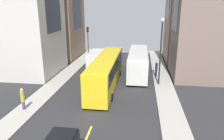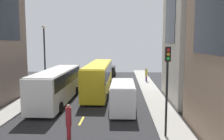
{
  "view_description": "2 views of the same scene",
  "coord_description": "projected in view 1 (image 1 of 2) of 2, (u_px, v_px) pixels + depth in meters",
  "views": [
    {
      "loc": [
        -3.73,
        24.39,
        9.34
      ],
      "look_at": [
        -0.4,
        0.21,
        2.06
      ],
      "focal_mm": 34.13,
      "sensor_mm": 36.0,
      "label": 1
    },
    {
      "loc": [
        3.19,
        -27.9,
        6.08
      ],
      "look_at": [
        1.81,
        2.12,
        2.53
      ],
      "focal_mm": 37.23,
      "sensor_mm": 36.0,
      "label": 2
    }
  ],
  "objects": [
    {
      "name": "delivery_van_white",
      "position": [
        96.0,
        58.0,
        33.68
      ],
      "size": [
        2.25,
        5.58,
        2.58
      ],
      "color": "white",
      "rests_on": "ground"
    },
    {
      "name": "streetlamp_near",
      "position": [
        161.0,
        46.0,
        24.89
      ],
      "size": [
        0.44,
        0.44,
        7.96
      ],
      "color": "black",
      "rests_on": "ground"
    },
    {
      "name": "lane_stripe_3",
      "position": [
        89.0,
        133.0,
        16.34
      ],
      "size": [
        0.16,
        2.0,
        0.01
      ],
      "primitive_type": "cube",
      "color": "yellow",
      "rests_on": "ground"
    },
    {
      "name": "ground_plane",
      "position": [
        109.0,
        85.0,
        26.31
      ],
      "size": [
        39.63,
        39.63,
        0.0
      ],
      "primitive_type": "plane",
      "color": "#28282B"
    },
    {
      "name": "sidewalk_east",
      "position": [
        57.0,
        82.0,
        27.16
      ],
      "size": [
        2.27,
        44.0,
        0.15
      ],
      "primitive_type": "cube",
      "color": "#9E9B93",
      "rests_on": "ground"
    },
    {
      "name": "traffic_light_near_corner",
      "position": [
        88.0,
        37.0,
        38.8
      ],
      "size": [
        0.32,
        0.44,
        5.68
      ],
      "color": "black",
      "rests_on": "ground"
    },
    {
      "name": "pedestrian_walking_far",
      "position": [
        121.0,
        53.0,
        39.17
      ],
      "size": [
        0.36,
        0.36,
        2.26
      ],
      "rotation": [
        0.0,
        0.0,
        6.02
      ],
      "color": "maroon",
      "rests_on": "ground"
    },
    {
      "name": "lane_stripe_0",
      "position": [
        123.0,
        51.0,
        46.25
      ],
      "size": [
        0.16,
        2.0,
        0.01
      ],
      "primitive_type": "cube",
      "color": "yellow",
      "rests_on": "ground"
    },
    {
      "name": "streetcar_yellow",
      "position": [
        106.0,
        69.0,
        25.62
      ],
      "size": [
        2.7,
        13.67,
        3.59
      ],
      "color": "yellow",
      "rests_on": "ground"
    },
    {
      "name": "pedestrian_waiting_curb",
      "position": [
        23.0,
        98.0,
        19.52
      ],
      "size": [
        0.36,
        0.36,
        2.1
      ],
      "rotation": [
        0.0,
        0.0,
        3.99
      ],
      "color": "#593372",
      "rests_on": "ground"
    },
    {
      "name": "pedestrian_crossing_mid",
      "position": [
        156.0,
        69.0,
        28.86
      ],
      "size": [
        0.32,
        0.32,
        2.06
      ],
      "rotation": [
        0.0,
        0.0,
        5.5
      ],
      "color": "navy",
      "rests_on": "ground"
    },
    {
      "name": "lane_stripe_2",
      "position": [
        109.0,
        85.0,
        26.31
      ],
      "size": [
        0.16,
        2.0,
        0.01
      ],
      "primitive_type": "cube",
      "color": "yellow",
      "rests_on": "ground"
    },
    {
      "name": "sidewalk_west",
      "position": [
        164.0,
        87.0,
        25.41
      ],
      "size": [
        2.27,
        44.0,
        0.15
      ],
      "primitive_type": "cube",
      "color": "#9E9B93",
      "rests_on": "ground"
    },
    {
      "name": "city_bus_white",
      "position": [
        138.0,
        61.0,
        30.19
      ],
      "size": [
        2.8,
        11.17,
        3.35
      ],
      "color": "silver",
      "rests_on": "ground"
    },
    {
      "name": "lane_stripe_1",
      "position": [
        118.0,
        64.0,
        36.28
      ],
      "size": [
        0.16,
        2.0,
        0.01
      ],
      "primitive_type": "cube",
      "color": "yellow",
      "rests_on": "ground"
    }
  ]
}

